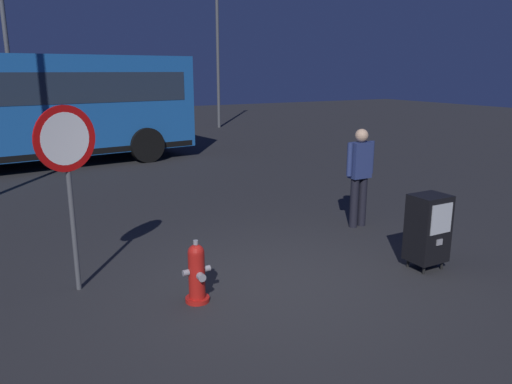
{
  "coord_description": "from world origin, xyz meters",
  "views": [
    {
      "loc": [
        -3.01,
        -4.8,
        2.6
      ],
      "look_at": [
        0.3,
        1.2,
        0.9
      ],
      "focal_mm": 34.48,
      "sensor_mm": 36.0,
      "label": 1
    }
  ],
  "objects_px": {
    "stop_sign": "(67,160)",
    "street_light_near_right": "(217,25)",
    "newspaper_box_primary": "(428,228)",
    "fire_hydrant": "(197,273)",
    "pedestrian": "(360,172)"
  },
  "relations": [
    {
      "from": "newspaper_box_primary",
      "to": "pedestrian",
      "type": "xyz_separation_m",
      "value": [
        0.41,
        1.88,
        0.38
      ]
    },
    {
      "from": "pedestrian",
      "to": "street_light_near_right",
      "type": "distance_m",
      "value": 15.75
    },
    {
      "from": "newspaper_box_primary",
      "to": "street_light_near_right",
      "type": "height_order",
      "value": "street_light_near_right"
    },
    {
      "from": "stop_sign",
      "to": "street_light_near_right",
      "type": "relative_size",
      "value": 0.28
    },
    {
      "from": "stop_sign",
      "to": "newspaper_box_primary",
      "type": "bearing_deg",
      "value": -20.3
    },
    {
      "from": "stop_sign",
      "to": "street_light_near_right",
      "type": "xyz_separation_m",
      "value": [
        8.8,
        15.08,
        2.94
      ]
    },
    {
      "from": "pedestrian",
      "to": "fire_hydrant",
      "type": "bearing_deg",
      "value": -159.35
    },
    {
      "from": "fire_hydrant",
      "to": "newspaper_box_primary",
      "type": "height_order",
      "value": "newspaper_box_primary"
    },
    {
      "from": "pedestrian",
      "to": "street_light_near_right",
      "type": "bearing_deg",
      "value": 74.2
    },
    {
      "from": "fire_hydrant",
      "to": "newspaper_box_primary",
      "type": "xyz_separation_m",
      "value": [
        3.07,
        -0.57,
        0.22
      ]
    },
    {
      "from": "stop_sign",
      "to": "pedestrian",
      "type": "height_order",
      "value": "stop_sign"
    },
    {
      "from": "pedestrian",
      "to": "street_light_near_right",
      "type": "relative_size",
      "value": 0.21
    },
    {
      "from": "newspaper_box_primary",
      "to": "street_light_near_right",
      "type": "distance_m",
      "value": 17.71
    },
    {
      "from": "newspaper_box_primary",
      "to": "pedestrian",
      "type": "bearing_deg",
      "value": 77.63
    },
    {
      "from": "street_light_near_right",
      "to": "newspaper_box_primary",
      "type": "bearing_deg",
      "value": -105.42
    }
  ]
}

